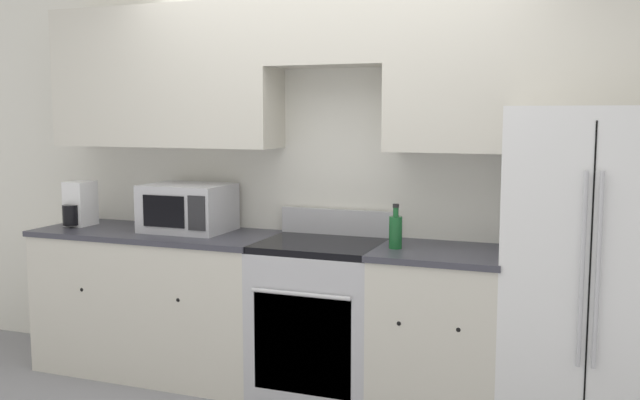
% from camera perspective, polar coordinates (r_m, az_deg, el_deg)
% --- Properties ---
extents(wall_back, '(8.00, 0.39, 2.60)m').
position_cam_1_polar(wall_back, '(4.40, 1.21, 5.63)').
color(wall_back, silver).
rests_on(wall_back, ground_plane).
extents(lower_cabinets_left, '(1.59, 0.64, 0.94)m').
position_cam_1_polar(lower_cabinets_left, '(4.84, -12.87, -7.89)').
color(lower_cabinets_left, beige).
rests_on(lower_cabinets_left, ground_plane).
extents(lower_cabinets_right, '(0.72, 0.64, 0.94)m').
position_cam_1_polar(lower_cabinets_right, '(4.14, 9.54, -10.34)').
color(lower_cabinets_right, beige).
rests_on(lower_cabinets_right, ground_plane).
extents(oven_range, '(0.73, 0.65, 1.10)m').
position_cam_1_polar(oven_range, '(4.33, 0.08, -9.42)').
color(oven_range, '#B7B7BC').
rests_on(oven_range, ground_plane).
extents(refrigerator, '(0.85, 0.79, 1.73)m').
position_cam_1_polar(refrigerator, '(4.04, 20.76, -5.35)').
color(refrigerator, white).
rests_on(refrigerator, ground_plane).
extents(microwave, '(0.53, 0.42, 0.30)m').
position_cam_1_polar(microwave, '(4.67, -10.53, -0.61)').
color(microwave, '#B7B7BC').
rests_on(microwave, lower_cabinets_left).
extents(bottle, '(0.07, 0.07, 0.25)m').
position_cam_1_polar(bottle, '(4.03, 6.07, -2.47)').
color(bottle, '#195928').
rests_on(bottle, lower_cabinets_right).
extents(paper_towel_holder, '(0.15, 0.25, 0.30)m').
position_cam_1_polar(paper_towel_holder, '(5.09, -18.72, -0.39)').
color(paper_towel_holder, white).
rests_on(paper_towel_holder, lower_cabinets_left).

